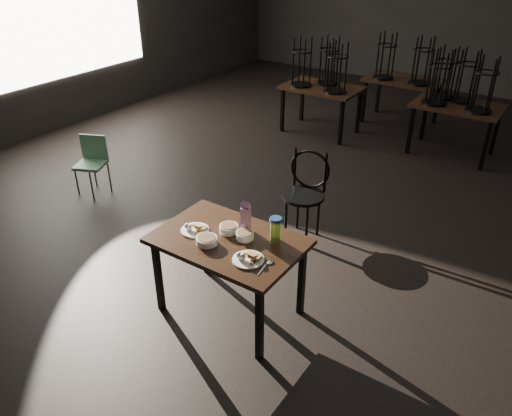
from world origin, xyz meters
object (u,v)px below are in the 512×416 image
Objects in this scene: water_bottle at (276,229)px; school_chair at (92,159)px; main_table at (229,247)px; juice_carton at (246,217)px; bentwood_chair at (306,188)px.

water_bottle reaches higher than school_chair.
juice_carton is at bearing 76.15° from main_table.
main_table is at bearing -97.13° from bentwood_chair.
juice_carton is at bearing -37.79° from school_chair.
water_bottle is at bearing 2.08° from juice_carton.
juice_carton is 0.28m from water_bottle.
water_bottle reaches higher than main_table.
bentwood_chair is (-0.42, 1.27, -0.30)m from water_bottle.
main_table is 0.28m from juice_carton.
school_chair is (-2.81, 0.68, -0.44)m from juice_carton.
main_table is 1.27× the size of bentwood_chair.
bentwood_chair is at bearing 93.56° from main_table.
water_bottle is at bearing 30.50° from main_table.
bentwood_chair is at bearing -11.52° from school_chair.
juice_carton is 0.38× the size of school_chair.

